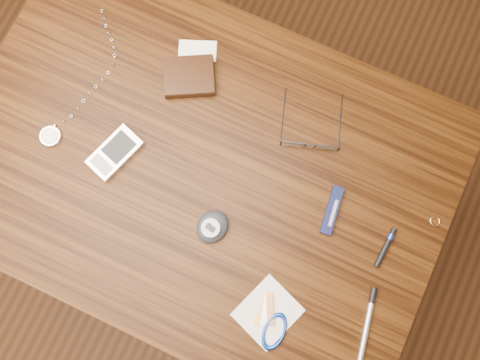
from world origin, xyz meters
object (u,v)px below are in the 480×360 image
Objects in this scene: pda_phone at (115,153)px; pocket_knife at (332,210)px; pedometer at (212,227)px; desk at (204,176)px; notepad_keys at (271,322)px; pocket_watch at (54,131)px; wallet_and_card at (189,76)px; eyeglasses at (310,142)px; silver_pen at (368,318)px.

pocket_knife is (0.44, 0.08, -0.00)m from pda_phone.
pedometer is at bearing -12.16° from pda_phone.
pocket_knife is at bearing 6.20° from desk.
pocket_knife is (0.02, 0.25, 0.00)m from notepad_keys.
notepad_keys is at bearing -33.07° from pedometer.
wallet_and_card is at bearing 47.92° from pocket_watch.
eyeglasses is 0.36m from silver_pen.
desk is 0.30m from pocket_knife.
notepad_keys is (0.42, -0.17, -0.00)m from pda_phone.
desk is at bearing 126.70° from pedometer.
pocket_knife is (0.38, -0.13, -0.00)m from wallet_and_card.
notepad_keys is (0.18, -0.12, -0.01)m from pedometer.
eyeglasses is at bearing 65.78° from pedometer.
desk is 0.22m from wallet_and_card.
wallet_and_card reaches higher than pda_phone.
pocket_watch is (-0.48, -0.20, -0.01)m from eyeglasses.
pocket_watch reaches higher than desk.
notepad_keys is (0.56, -0.16, -0.00)m from pocket_watch.
wallet_and_card is 0.52m from notepad_keys.
pda_phone is (0.13, 0.01, 0.00)m from pocket_watch.
wallet_and_card is 0.22m from pda_phone.
notepad_keys is (0.36, -0.38, -0.01)m from wallet_and_card.
pocket_knife is 0.22m from silver_pen.
wallet_and_card reaches higher than pocket_watch.
eyeglasses reaches higher than pda_phone.
desk is at bearing 15.50° from pda_phone.
notepad_keys is (0.07, -0.35, -0.01)m from eyeglasses.
pocket_watch is 2.61× the size of pda_phone.
pocket_knife reaches higher than desk.
wallet_and_card is 1.04× the size of eyeglasses.
pocket_watch is at bearing 164.31° from notepad_keys.
pedometer is at bearing -55.97° from wallet_and_card.
pedometer reaches higher than pocket_watch.
notepad_keys is 0.19m from silver_pen.
pocket_watch is 4.04× the size of pedometer.
pedometer reaches higher than eyeglasses.
desk is 7.41× the size of notepad_keys.
pocket_watch is at bearing 174.35° from silver_pen.
desk is 0.21m from pda_phone.
eyeglasses is 1.15× the size of notepad_keys.
pocket_knife is (0.20, 0.13, -0.01)m from pedometer.
pedometer is 0.78× the size of pocket_knife.
eyeglasses is 1.98× the size of pedometer.
silver_pen is (0.14, -0.16, -0.00)m from pocket_knife.
pda_phone is at bearing 167.84° from pedometer.
silver_pen is at bearing -48.47° from eyeglasses.
notepad_keys is (0.25, -0.22, 0.11)m from desk.
wallet_and_card is at bearing 72.54° from pda_phone.
eyeglasses is 1.55× the size of pocket_knife.
eyeglasses reaches higher than notepad_keys.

